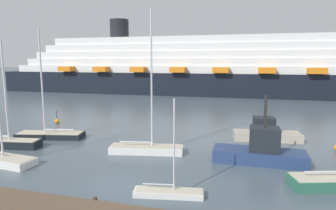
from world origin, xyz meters
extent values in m
plane|color=#4C5B66|center=(0.00, 0.00, 0.00)|extent=(600.00, 600.00, 0.00)
cylinder|color=#423323|center=(0.00, -2.75, 0.25)|extent=(0.24, 0.24, 0.50)
cube|color=black|center=(-11.67, 8.91, 0.27)|extent=(7.08, 3.35, 0.55)
cube|color=beige|center=(-11.67, 8.91, 0.57)|extent=(6.78, 3.14, 0.04)
cylinder|color=silver|center=(-12.20, 8.80, 5.86)|extent=(0.16, 0.16, 10.63)
cylinder|color=silver|center=(-10.70, 9.12, 0.90)|extent=(3.03, 0.77, 0.13)
cube|color=white|center=(-0.38, 6.83, 0.30)|extent=(6.53, 2.81, 0.59)
cube|color=beige|center=(-0.38, 6.83, 0.61)|extent=(6.25, 2.63, 0.04)
cylinder|color=silver|center=(0.12, 6.92, 6.39)|extent=(0.15, 0.15, 11.59)
cylinder|color=silver|center=(-1.28, 6.67, 0.94)|extent=(2.82, 0.62, 0.12)
cube|color=black|center=(-13.68, 4.96, 0.36)|extent=(6.90, 2.56, 0.71)
cube|color=beige|center=(-13.68, 4.96, 0.73)|extent=(6.62, 2.40, 0.04)
cylinder|color=silver|center=(-13.15, 5.04, 5.25)|extent=(0.16, 0.16, 9.08)
cylinder|color=silver|center=(12.84, 3.18, 1.03)|extent=(2.67, 0.94, 0.12)
cube|color=white|center=(3.59, -0.57, 0.18)|extent=(4.21, 1.63, 0.36)
cube|color=beige|center=(3.59, -0.57, 0.38)|extent=(4.03, 1.52, 0.04)
cylinder|color=silver|center=(3.91, -0.52, 3.09)|extent=(0.10, 0.10, 5.47)
cylinder|color=silver|center=(3.00, -0.67, 0.71)|extent=(1.83, 0.38, 0.08)
cube|color=navy|center=(8.97, 6.92, 0.49)|extent=(7.07, 2.42, 0.98)
cube|color=#1E2328|center=(9.32, 6.91, 1.91)|extent=(2.25, 1.81, 1.85)
cylinder|color=#262626|center=(9.32, 6.91, 4.06)|extent=(0.14, 0.14, 2.47)
cube|color=#BCB29E|center=(10.01, 13.97, 0.40)|extent=(6.76, 3.05, 0.80)
cube|color=#1E2328|center=(9.68, 13.93, 1.56)|extent=(2.18, 1.96, 1.53)
cylinder|color=#262626|center=(9.68, 13.93, 3.47)|extent=(0.13, 0.13, 2.29)
sphere|color=orange|center=(-15.42, 15.21, 0.30)|extent=(0.60, 0.60, 0.60)
cylinder|color=black|center=(-15.42, 15.21, 1.11)|extent=(0.06, 0.06, 1.02)
cube|color=black|center=(-6.99, 53.91, 2.59)|extent=(94.21, 13.90, 5.18)
cube|color=white|center=(-6.99, 53.91, 6.02)|extent=(86.67, 12.26, 1.69)
cube|color=white|center=(-6.99, 53.91, 7.72)|extent=(81.47, 11.52, 1.69)
cube|color=white|center=(-6.99, 53.91, 9.41)|extent=(76.27, 10.79, 1.69)
cube|color=white|center=(-6.99, 53.91, 11.11)|extent=(71.07, 10.05, 1.69)
cube|color=white|center=(-6.99, 53.91, 12.80)|extent=(65.87, 9.31, 1.69)
cube|color=orange|center=(-35.17, 46.84, 6.02)|extent=(3.41, 2.66, 1.19)
cube|color=orange|center=(-25.76, 46.92, 6.02)|extent=(3.41, 2.66, 1.19)
cube|color=orange|center=(-16.35, 46.99, 6.02)|extent=(3.41, 2.66, 1.19)
cube|color=orange|center=(-6.94, 47.06, 6.02)|extent=(3.41, 2.66, 1.19)
cube|color=orange|center=(2.47, 47.13, 6.02)|extent=(3.41, 2.66, 1.19)
cube|color=orange|center=(11.88, 47.20, 6.02)|extent=(3.41, 2.66, 1.19)
cube|color=orange|center=(21.30, 47.28, 6.02)|extent=(3.41, 2.66, 1.19)
cylinder|color=black|center=(-23.93, 53.78, 16.00)|extent=(4.74, 4.74, 4.71)
camera|label=1|loc=(7.74, -16.10, 7.90)|focal=30.89mm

